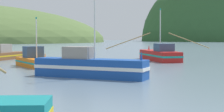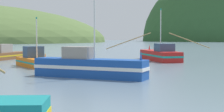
{
  "view_description": "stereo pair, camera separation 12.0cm",
  "coord_description": "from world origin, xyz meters",
  "px_view_note": "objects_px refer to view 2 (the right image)",
  "views": [
    {
      "loc": [
        -6.66,
        -3.52,
        3.19
      ],
      "look_at": [
        -2.7,
        27.55,
        1.4
      ],
      "focal_mm": 54.61,
      "sensor_mm": 36.0,
      "label": 1
    },
    {
      "loc": [
        -6.54,
        -3.54,
        3.19
      ],
      "look_at": [
        -2.7,
        27.55,
        1.4
      ],
      "focal_mm": 54.61,
      "sensor_mm": 36.0,
      "label": 2
    }
  ],
  "objects_px": {
    "fishing_boat_red": "(160,55)",
    "fishing_boat_brown": "(1,55)",
    "fishing_boat_blue": "(89,66)",
    "fishing_boat_orange": "(35,60)"
  },
  "relations": [
    {
      "from": "fishing_boat_red",
      "to": "fishing_boat_brown",
      "type": "relative_size",
      "value": 1.41
    },
    {
      "from": "fishing_boat_red",
      "to": "fishing_boat_orange",
      "type": "xyz_separation_m",
      "value": [
        -15.63,
        -7.31,
        -0.13
      ]
    },
    {
      "from": "fishing_boat_brown",
      "to": "fishing_boat_orange",
      "type": "bearing_deg",
      "value": 53.74
    },
    {
      "from": "fishing_boat_blue",
      "to": "fishing_boat_orange",
      "type": "distance_m",
      "value": 11.59
    },
    {
      "from": "fishing_boat_blue",
      "to": "fishing_boat_orange",
      "type": "height_order",
      "value": "fishing_boat_blue"
    },
    {
      "from": "fishing_boat_red",
      "to": "fishing_boat_brown",
      "type": "distance_m",
      "value": 21.57
    },
    {
      "from": "fishing_boat_red",
      "to": "fishing_boat_brown",
      "type": "bearing_deg",
      "value": 75.92
    },
    {
      "from": "fishing_boat_blue",
      "to": "fishing_boat_red",
      "type": "xyz_separation_m",
      "value": [
        10.51,
        17.7,
        -0.07
      ]
    },
    {
      "from": "fishing_boat_blue",
      "to": "fishing_boat_red",
      "type": "distance_m",
      "value": 20.58
    },
    {
      "from": "fishing_boat_red",
      "to": "fishing_boat_blue",
      "type": "bearing_deg",
      "value": 144.38
    }
  ]
}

